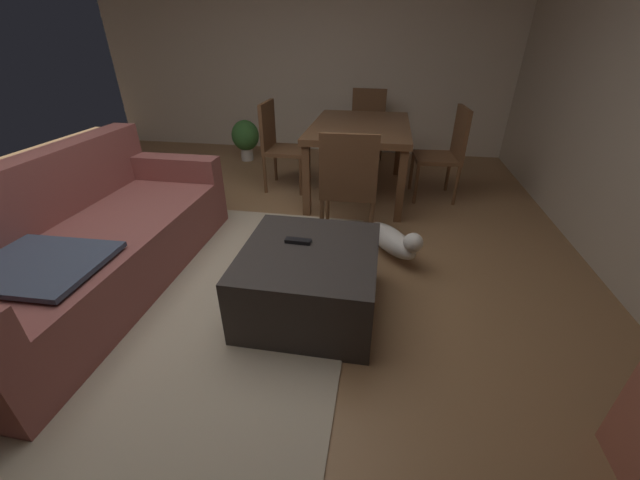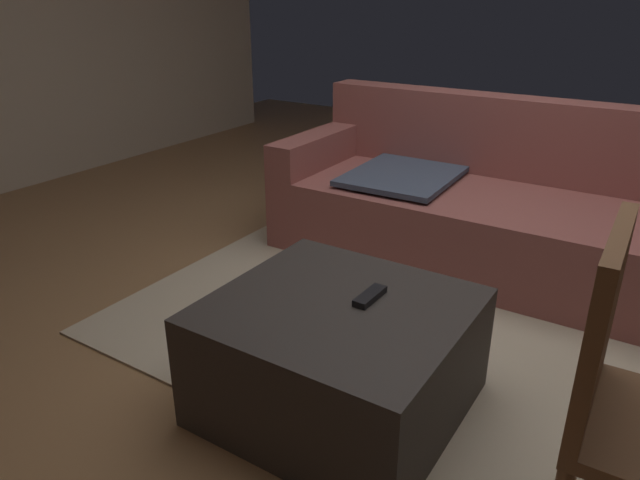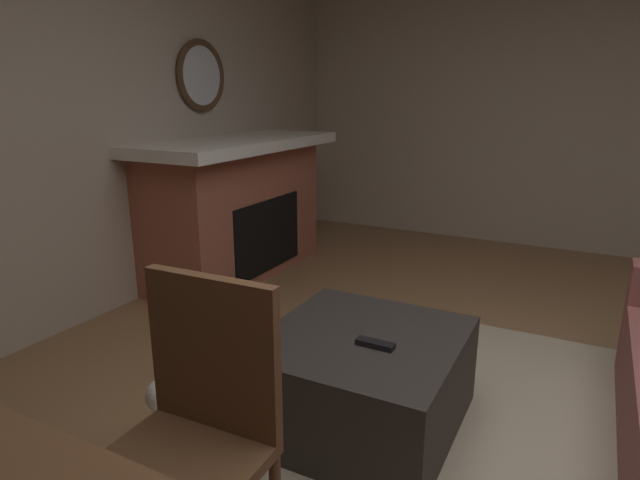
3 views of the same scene
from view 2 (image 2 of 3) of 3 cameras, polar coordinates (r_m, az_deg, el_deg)
floor at (r=2.78m, az=12.22°, el=-8.28°), size 8.60×8.60×0.00m
area_rug at (r=2.82m, az=9.62°, el=-7.37°), size 2.60×2.00×0.01m
couch at (r=3.39m, az=15.47°, el=3.05°), size 2.22×0.95×0.87m
ottoman_coffee_table at (r=2.15m, az=1.81°, el=-11.19°), size 0.85×0.81×0.43m
tv_remote at (r=2.06m, az=4.85°, el=-5.43°), size 0.05×0.16×0.02m
dining_chair_west at (r=1.66m, az=28.28°, el=-13.05°), size 0.45×0.45×0.93m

